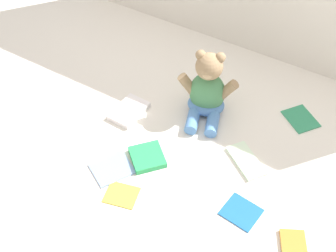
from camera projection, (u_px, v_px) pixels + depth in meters
ground_plane at (182, 127)px, 1.48m from camera, size 3.20×3.20×0.00m
teddy_bear at (207, 91)px, 1.46m from camera, size 0.20×0.20×0.24m
book_case_0 at (112, 168)px, 1.36m from camera, size 0.14×0.15×0.01m
book_case_1 at (241, 212)px, 1.25m from camera, size 0.11×0.10×0.01m
book_case_2 at (294, 252)px, 1.17m from camera, size 0.12×0.14×0.01m
book_case_3 at (122, 195)px, 1.29m from camera, size 0.11×0.10×0.01m
book_case_5 at (301, 118)px, 1.50m from camera, size 0.14×0.13×0.01m
book_case_6 at (147, 157)px, 1.38m from camera, size 0.14×0.14×0.02m
book_case_7 at (246, 161)px, 1.37m from camera, size 0.15×0.13×0.01m
book_case_8 at (129, 111)px, 1.51m from camera, size 0.09×0.13×0.02m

